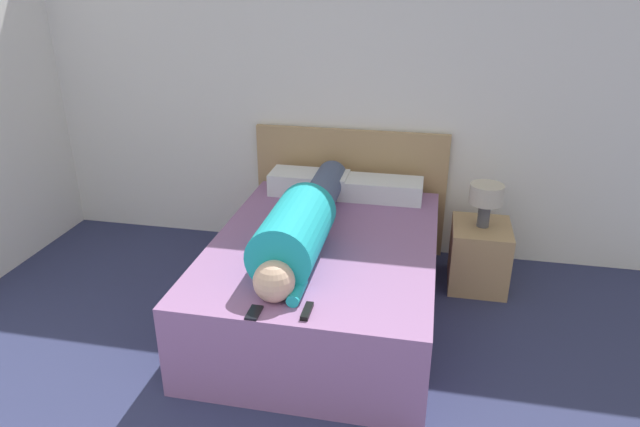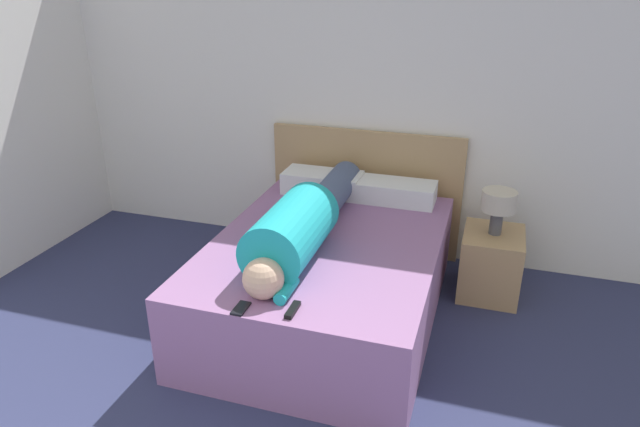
# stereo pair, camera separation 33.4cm
# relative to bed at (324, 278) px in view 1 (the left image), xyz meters

# --- Properties ---
(wall_back) EXTENTS (5.83, 0.06, 2.60)m
(wall_back) POSITION_rel_bed_xyz_m (-0.23, 1.14, 1.01)
(wall_back) COLOR white
(wall_back) RESTS_ON ground_plane
(bed) EXTENTS (1.43, 1.97, 0.57)m
(bed) POSITION_rel_bed_xyz_m (0.00, 0.00, 0.00)
(bed) COLOR #936699
(bed) RESTS_ON ground_plane
(headboard) EXTENTS (1.55, 0.04, 1.02)m
(headboard) POSITION_rel_bed_xyz_m (-0.00, 1.07, 0.23)
(headboard) COLOR tan
(headboard) RESTS_ON ground_plane
(nightstand) EXTENTS (0.42, 0.48, 0.48)m
(nightstand) POSITION_rel_bed_xyz_m (1.04, 0.64, -0.05)
(nightstand) COLOR tan
(nightstand) RESTS_ON ground_plane
(table_lamp) EXTENTS (0.24, 0.24, 0.32)m
(table_lamp) POSITION_rel_bed_xyz_m (1.04, 0.64, 0.42)
(table_lamp) COLOR #4C4C51
(table_lamp) RESTS_ON nightstand
(person_lying) EXTENTS (0.37, 1.81, 0.37)m
(person_lying) POSITION_rel_bed_xyz_m (-0.12, -0.12, 0.45)
(person_lying) COLOR #DBB293
(person_lying) RESTS_ON bed
(pillow_near_headboard) EXTENTS (0.60, 0.29, 0.17)m
(pillow_near_headboard) POSITION_rel_bed_xyz_m (-0.28, 0.80, 0.37)
(pillow_near_headboard) COLOR white
(pillow_near_headboard) RESTS_ON bed
(pillow_second) EXTENTS (0.57, 0.29, 0.15)m
(pillow_second) POSITION_rel_bed_xyz_m (0.31, 0.80, 0.36)
(pillow_second) COLOR white
(pillow_second) RESTS_ON bed
(tv_remote) EXTENTS (0.04, 0.15, 0.02)m
(tv_remote) POSITION_rel_bed_xyz_m (0.08, -0.86, 0.30)
(tv_remote) COLOR black
(tv_remote) RESTS_ON bed
(cell_phone) EXTENTS (0.06, 0.13, 0.01)m
(cell_phone) POSITION_rel_bed_xyz_m (-0.19, -0.92, 0.29)
(cell_phone) COLOR black
(cell_phone) RESTS_ON bed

